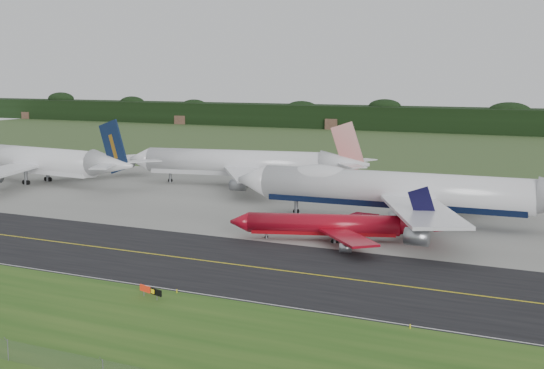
{
  "coord_description": "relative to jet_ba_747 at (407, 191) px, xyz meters",
  "views": [
    {
      "loc": [
        62.22,
        -101.22,
        28.58
      ],
      "look_at": [
        0.73,
        22.0,
        8.41
      ],
      "focal_mm": 50.0,
      "sensor_mm": 36.0,
      "label": 1
    }
  ],
  "objects": [
    {
      "name": "taxiway_centreline",
      "position": [
        -21.29,
        -42.77,
        -6.31
      ],
      "size": [
        400.0,
        0.4,
        0.0
      ],
      "primitive_type": "cube",
      "color": "gold",
      "rests_on": "taxiway"
    },
    {
      "name": "taxiway_edge_line",
      "position": [
        -21.29,
        -58.27,
        -6.31
      ],
      "size": [
        400.0,
        0.25,
        0.0
      ],
      "primitive_type": "cube",
      "color": "silver",
      "rests_on": "taxiway"
    },
    {
      "name": "grass_verge",
      "position": [
        -21.29,
        -73.77,
        -6.34
      ],
      "size": [
        400.0,
        30.0,
        0.01
      ],
      "primitive_type": "cube",
      "color": "#214E17",
      "rests_on": "ground"
    },
    {
      "name": "jet_ba_747",
      "position": [
        0.0,
        0.0,
        0.0
      ],
      "size": [
        74.1,
        61.37,
        18.64
      ],
      "color": "white",
      "rests_on": "ground"
    },
    {
      "name": "horizon_treeline",
      "position": [
        -21.29,
        235.0,
        -0.87
      ],
      "size": [
        700.0,
        25.0,
        12.0
      ],
      "color": "black",
      "rests_on": "ground"
    },
    {
      "name": "taxiway",
      "position": [
        -21.29,
        -42.77,
        -6.33
      ],
      "size": [
        400.0,
        32.0,
        0.02
      ],
      "primitive_type": "cube",
      "color": "black",
      "rests_on": "ground"
    },
    {
      "name": "edge_marker_right",
      "position": [
        18.16,
        -59.27,
        -6.09
      ],
      "size": [
        0.16,
        0.16,
        0.5
      ],
      "primitive_type": "cylinder",
      "color": "yellow",
      "rests_on": "ground"
    },
    {
      "name": "ground",
      "position": [
        -21.29,
        -38.77,
        -6.34
      ],
      "size": [
        600.0,
        600.0,
        0.0
      ],
      "primitive_type": "plane",
      "color": "#365226",
      "rests_on": "ground"
    },
    {
      "name": "jet_star_tail",
      "position": [
        -51.3,
        29.75,
        -0.67
      ],
      "size": [
        64.34,
        53.09,
        17.03
      ],
      "color": "white",
      "rests_on": "ground"
    },
    {
      "name": "jet_red_737",
      "position": [
        -6.5,
        -20.57,
        -3.62
      ],
      "size": [
        35.46,
        28.11,
        9.84
      ],
      "color": "maroon",
      "rests_on": "ground"
    },
    {
      "name": "jet_navy_gold",
      "position": [
        -103.18,
        9.4,
        -0.51
      ],
      "size": [
        68.9,
        59.73,
        17.77
      ],
      "color": "white",
      "rests_on": "ground"
    },
    {
      "name": "edge_marker_center",
      "position": [
        -13.36,
        -59.27,
        -6.09
      ],
      "size": [
        0.16,
        0.16,
        0.5
      ],
      "primitive_type": "cylinder",
      "color": "yellow",
      "rests_on": "ground"
    },
    {
      "name": "taxiway_sign",
      "position": [
        -15.02,
        -62.79,
        -5.31
      ],
      "size": [
        4.26,
        1.47,
        1.47
      ],
      "color": "slate",
      "rests_on": "ground"
    },
    {
      "name": "apron",
      "position": [
        -21.29,
        12.23,
        -6.34
      ],
      "size": [
        400.0,
        78.0,
        0.01
      ],
      "primitive_type": "cube",
      "color": "gray",
      "rests_on": "ground"
    }
  ]
}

